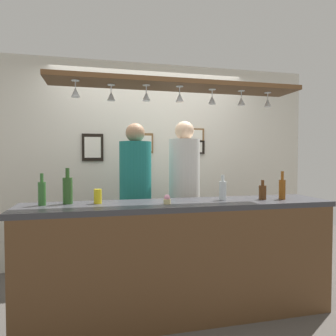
{
  "coord_description": "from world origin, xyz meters",
  "views": [
    {
      "loc": [
        -0.72,
        -2.92,
        1.39
      ],
      "look_at": [
        0.0,
        0.1,
        1.27
      ],
      "focal_mm": 33.05,
      "sensor_mm": 36.0,
      "label": 1
    }
  ],
  "objects_px": {
    "person_right_white_patterned_shirt": "(184,185)",
    "bottle_soda_clear": "(223,190)",
    "bottle_champagne_green": "(68,190)",
    "picture_frame_caricature": "(93,147)",
    "cupcake": "(167,200)",
    "drink_can": "(98,196)",
    "picture_frame_lower_pair": "(194,147)",
    "bottle_beer_brown_stubby": "(263,192)",
    "picture_frame_crest": "(146,143)",
    "person_left_teal_shirt": "(135,188)",
    "bottle_beer_amber_tall": "(282,188)",
    "bottle_beer_green_import": "(42,193)",
    "picture_frame_upper_small": "(196,135)"
  },
  "relations": [
    {
      "from": "drink_can",
      "to": "cupcake",
      "type": "distance_m",
      "value": 0.58
    },
    {
      "from": "bottle_champagne_green",
      "to": "picture_frame_upper_small",
      "type": "relative_size",
      "value": 1.36
    },
    {
      "from": "drink_can",
      "to": "picture_frame_upper_small",
      "type": "xyz_separation_m",
      "value": [
        1.31,
        1.32,
        0.63
      ]
    },
    {
      "from": "bottle_beer_green_import",
      "to": "picture_frame_crest",
      "type": "relative_size",
      "value": 1.0
    },
    {
      "from": "picture_frame_crest",
      "to": "bottle_champagne_green",
      "type": "bearing_deg",
      "value": -124.43
    },
    {
      "from": "person_right_white_patterned_shirt",
      "to": "picture_frame_upper_small",
      "type": "xyz_separation_m",
      "value": [
        0.37,
        0.69,
        0.6
      ]
    },
    {
      "from": "bottle_champagne_green",
      "to": "bottle_beer_green_import",
      "type": "bearing_deg",
      "value": -167.81
    },
    {
      "from": "bottle_champagne_green",
      "to": "drink_can",
      "type": "distance_m",
      "value": 0.26
    },
    {
      "from": "drink_can",
      "to": "picture_frame_caricature",
      "type": "height_order",
      "value": "picture_frame_caricature"
    },
    {
      "from": "cupcake",
      "to": "picture_frame_upper_small",
      "type": "xyz_separation_m",
      "value": [
        0.75,
        1.47,
        0.65
      ]
    },
    {
      "from": "drink_can",
      "to": "picture_frame_crest",
      "type": "bearing_deg",
      "value": 64.52
    },
    {
      "from": "bottle_champagne_green",
      "to": "picture_frame_upper_small",
      "type": "height_order",
      "value": "picture_frame_upper_small"
    },
    {
      "from": "picture_frame_caricature",
      "to": "drink_can",
      "type": "bearing_deg",
      "value": -88.03
    },
    {
      "from": "person_right_white_patterned_shirt",
      "to": "drink_can",
      "type": "distance_m",
      "value": 1.14
    },
    {
      "from": "bottle_champagne_green",
      "to": "picture_frame_caricature",
      "type": "distance_m",
      "value": 1.35
    },
    {
      "from": "bottle_beer_green_import",
      "to": "picture_frame_lower_pair",
      "type": "xyz_separation_m",
      "value": [
        1.72,
        1.32,
        0.42
      ]
    },
    {
      "from": "person_right_white_patterned_shirt",
      "to": "bottle_beer_green_import",
      "type": "bearing_deg",
      "value": -155.56
    },
    {
      "from": "cupcake",
      "to": "drink_can",
      "type": "bearing_deg",
      "value": 165.29
    },
    {
      "from": "person_right_white_patterned_shirt",
      "to": "picture_frame_caricature",
      "type": "relative_size",
      "value": 5.24
    },
    {
      "from": "cupcake",
      "to": "picture_frame_upper_small",
      "type": "bearing_deg",
      "value": 63.03
    },
    {
      "from": "bottle_soda_clear",
      "to": "drink_can",
      "type": "bearing_deg",
      "value": 177.83
    },
    {
      "from": "person_left_teal_shirt",
      "to": "bottle_soda_clear",
      "type": "height_order",
      "value": "person_left_teal_shirt"
    },
    {
      "from": "bottle_champagne_green",
      "to": "drink_can",
      "type": "xyz_separation_m",
      "value": [
        0.24,
        -0.05,
        -0.06
      ]
    },
    {
      "from": "bottle_champagne_green",
      "to": "picture_frame_caricature",
      "type": "bearing_deg",
      "value": 81.13
    },
    {
      "from": "person_right_white_patterned_shirt",
      "to": "picture_frame_crest",
      "type": "height_order",
      "value": "person_right_white_patterned_shirt"
    },
    {
      "from": "drink_can",
      "to": "picture_frame_caricature",
      "type": "bearing_deg",
      "value": 91.97
    },
    {
      "from": "person_left_teal_shirt",
      "to": "bottle_soda_clear",
      "type": "distance_m",
      "value": 0.98
    },
    {
      "from": "bottle_soda_clear",
      "to": "bottle_beer_amber_tall",
      "type": "bearing_deg",
      "value": -7.82
    },
    {
      "from": "person_right_white_patterned_shirt",
      "to": "bottle_beer_green_import",
      "type": "distance_m",
      "value": 1.52
    },
    {
      "from": "bottle_beer_brown_stubby",
      "to": "bottle_champagne_green",
      "type": "distance_m",
      "value": 1.73
    },
    {
      "from": "bottle_beer_green_import",
      "to": "picture_frame_lower_pair",
      "type": "bearing_deg",
      "value": 37.47
    },
    {
      "from": "bottle_champagne_green",
      "to": "picture_frame_crest",
      "type": "xyz_separation_m",
      "value": [
        0.88,
        1.28,
        0.45
      ]
    },
    {
      "from": "picture_frame_upper_small",
      "to": "person_right_white_patterned_shirt",
      "type": "bearing_deg",
      "value": -118.12
    },
    {
      "from": "picture_frame_lower_pair",
      "to": "bottle_beer_brown_stubby",
      "type": "bearing_deg",
      "value": -81.78
    },
    {
      "from": "bottle_champagne_green",
      "to": "picture_frame_crest",
      "type": "bearing_deg",
      "value": 55.57
    },
    {
      "from": "bottle_beer_amber_tall",
      "to": "bottle_champagne_green",
      "type": "relative_size",
      "value": 0.87
    },
    {
      "from": "bottle_beer_amber_tall",
      "to": "picture_frame_lower_pair",
      "type": "height_order",
      "value": "picture_frame_lower_pair"
    },
    {
      "from": "bottle_champagne_green",
      "to": "picture_frame_crest",
      "type": "distance_m",
      "value": 1.61
    },
    {
      "from": "bottle_beer_green_import",
      "to": "drink_can",
      "type": "bearing_deg",
      "value": -0.52
    },
    {
      "from": "bottle_soda_clear",
      "to": "picture_frame_upper_small",
      "type": "relative_size",
      "value": 1.05
    },
    {
      "from": "bottle_soda_clear",
      "to": "bottle_beer_amber_tall",
      "type": "xyz_separation_m",
      "value": [
        0.56,
        -0.08,
        0.01
      ]
    },
    {
      "from": "bottle_soda_clear",
      "to": "bottle_beer_brown_stubby",
      "type": "distance_m",
      "value": 0.38
    },
    {
      "from": "bottle_beer_amber_tall",
      "to": "cupcake",
      "type": "relative_size",
      "value": 3.33
    },
    {
      "from": "person_right_white_patterned_shirt",
      "to": "bottle_soda_clear",
      "type": "height_order",
      "value": "person_right_white_patterned_shirt"
    },
    {
      "from": "picture_frame_upper_small",
      "to": "picture_frame_crest",
      "type": "distance_m",
      "value": 0.69
    },
    {
      "from": "bottle_beer_brown_stubby",
      "to": "picture_frame_crest",
      "type": "relative_size",
      "value": 0.69
    },
    {
      "from": "person_left_teal_shirt",
      "to": "drink_can",
      "type": "bearing_deg",
      "value": -122.27
    },
    {
      "from": "bottle_beer_green_import",
      "to": "person_right_white_patterned_shirt",
      "type": "bearing_deg",
      "value": 24.44
    },
    {
      "from": "bottle_beer_brown_stubby",
      "to": "cupcake",
      "type": "bearing_deg",
      "value": -176.33
    },
    {
      "from": "person_left_teal_shirt",
      "to": "person_right_white_patterned_shirt",
      "type": "relative_size",
      "value": 0.98
    }
  ]
}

